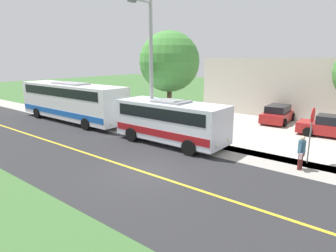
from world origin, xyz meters
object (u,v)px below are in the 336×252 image
object	(u,v)px
shuttle_bus_front	(171,120)
tree_curbside	(169,62)
transit_bus_rear	(72,100)
street_light_pole	(150,65)
stop_sign	(312,126)
pedestrian_with_bags	(301,152)
parked_car_near	(278,114)
parked_car_far	(334,127)

from	to	relation	value
shuttle_bus_front	tree_curbside	size ratio (longest dim) A/B	1.02
transit_bus_rear	street_light_pole	distance (m)	9.13
transit_bus_rear	stop_sign	distance (m)	18.32
shuttle_bus_front	transit_bus_rear	distance (m)	10.60
pedestrian_with_bags	stop_sign	size ratio (longest dim) A/B	0.58
parked_car_near	parked_car_far	world-z (taller)	same
parked_car_far	street_light_pole	bearing A→B (deg)	-51.66
pedestrian_with_bags	parked_car_far	distance (m)	7.61
street_light_pole	tree_curbside	distance (m)	2.55
shuttle_bus_front	transit_bus_rear	size ratio (longest dim) A/B	0.63
parked_car_near	parked_car_far	size ratio (longest dim) A/B	1.00
parked_car_far	tree_curbside	world-z (taller)	tree_curbside
transit_bus_rear	parked_car_near	xyz separation A→B (m)	(-10.33, 13.86, -1.09)
parked_car_far	pedestrian_with_bags	bearing A→B (deg)	-1.32
pedestrian_with_bags	parked_car_far	world-z (taller)	pedestrian_with_bags
transit_bus_rear	pedestrian_with_bags	bearing A→B (deg)	91.25
stop_sign	tree_curbside	size ratio (longest dim) A/B	0.40
tree_curbside	street_light_pole	bearing A→B (deg)	8.57
pedestrian_with_bags	stop_sign	bearing A→B (deg)	175.71
transit_bus_rear	stop_sign	world-z (taller)	transit_bus_rear
stop_sign	parked_car_far	world-z (taller)	stop_sign
parked_car_near	tree_curbside	world-z (taller)	tree_curbside
transit_bus_rear	street_light_pole	bearing A→B (deg)	92.08
street_light_pole	parked_car_near	xyz separation A→B (m)	(-10.02, 5.24, -4.09)
shuttle_bus_front	parked_car_far	distance (m)	11.18
pedestrian_with_bags	transit_bus_rear	bearing A→B (deg)	-88.75
pedestrian_with_bags	street_light_pole	world-z (taller)	street_light_pole
parked_car_far	tree_curbside	xyz separation A→B (m)	(5.18, -10.11, 4.28)
shuttle_bus_front	parked_car_far	bearing A→B (deg)	135.99
tree_curbside	stop_sign	bearing A→B (deg)	82.60
street_light_pole	tree_curbside	xyz separation A→B (m)	(-2.51, -0.38, 0.19)
parked_car_far	tree_curbside	distance (m)	12.14
transit_bus_rear	pedestrian_with_bags	size ratio (longest dim) A/B	6.95
street_light_pole	tree_curbside	world-z (taller)	street_light_pole
stop_sign	shuttle_bus_front	bearing A→B (deg)	-78.61
shuttle_bus_front	stop_sign	size ratio (longest dim) A/B	2.54
parked_car_far	shuttle_bus_front	bearing A→B (deg)	-44.01
shuttle_bus_front	parked_car_near	distance (m)	10.88
parked_car_far	parked_car_near	bearing A→B (deg)	-117.45
parked_car_near	shuttle_bus_front	bearing A→B (deg)	-17.52
parked_car_near	parked_car_far	xyz separation A→B (m)	(2.33, 4.48, 0.00)
parked_car_near	parked_car_far	bearing A→B (deg)	62.55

